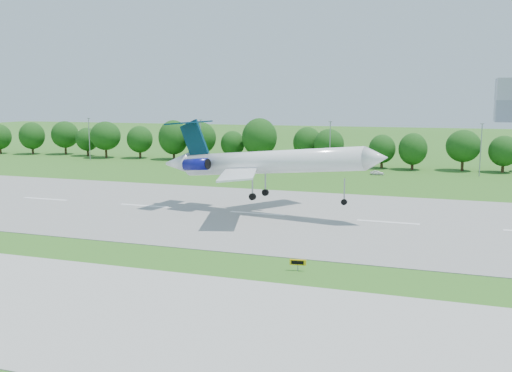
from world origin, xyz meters
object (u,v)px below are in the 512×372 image
object	(u,v)px
airliner	(260,162)
service_vehicle_a	(227,164)
taxi_sign_left	(298,262)
service_vehicle_b	(377,173)

from	to	relation	value
airliner	service_vehicle_a	world-z (taller)	airliner
taxi_sign_left	service_vehicle_b	world-z (taller)	taxi_sign_left
airliner	taxi_sign_left	xyz separation A→B (m)	(13.13, -27.04, -7.32)
taxi_sign_left	service_vehicle_b	distance (m)	78.73
airliner	taxi_sign_left	world-z (taller)	airliner
airliner	service_vehicle_b	xyz separation A→B (m)	(12.08, 51.68, -7.69)
service_vehicle_a	service_vehicle_b	world-z (taller)	service_vehicle_a
airliner	service_vehicle_b	world-z (taller)	airliner
taxi_sign_left	airliner	bearing A→B (deg)	108.25
airliner	service_vehicle_a	xyz separation A→B (m)	(-27.51, 56.23, -7.67)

